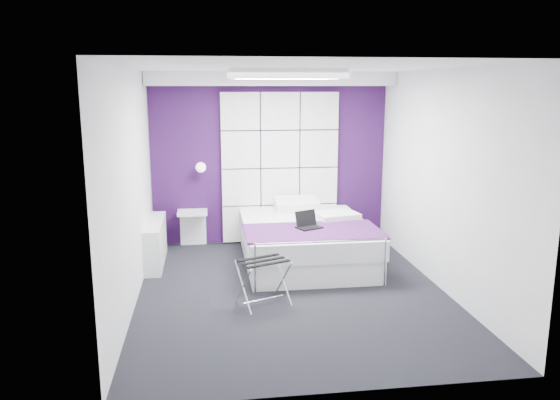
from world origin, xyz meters
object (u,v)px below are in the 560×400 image
Objects in this scene: wall_lamp at (201,167)px; nightstand at (192,212)px; luggage_rack at (263,282)px; laptop at (309,223)px; radiator at (155,242)px; bed at (305,240)px.

nightstand is at bearing -164.50° from wall_lamp.
nightstand is 2.50m from luggage_rack.
wall_lamp is 0.49× the size of laptop.
radiator is 3.90× the size of laptop.
wall_lamp reaches higher than radiator.
wall_lamp is 0.34× the size of nightstand.
bed reaches higher than radiator.
laptop reaches higher than radiator.
nightstand is at bearing 55.45° from radiator.
wall_lamp is 0.29× the size of luggage_rack.
wall_lamp reaches higher than laptop.
bed is at bearing 61.82° from laptop.
radiator is 0.57× the size of bed.
bed is 0.51m from laptop.
wall_lamp reaches higher than luggage_rack.
radiator reaches higher than luggage_rack.
wall_lamp is at bearing 84.12° from luggage_rack.
wall_lamp is at bearing 15.50° from nightstand.
bed is 1.82m from nightstand.
bed is at bearing -34.61° from wall_lamp.
wall_lamp reaches higher than bed.
radiator is 2.30× the size of luggage_rack.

